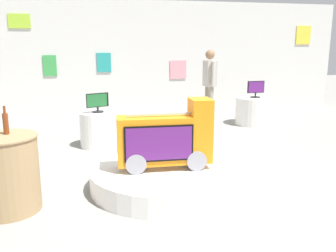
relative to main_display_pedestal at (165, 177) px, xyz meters
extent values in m
plane|color=gray|center=(0.33, 0.30, -0.13)|extent=(30.00, 30.00, 0.00)
cube|color=silver|center=(0.33, 5.23, 1.32)|extent=(11.38, 0.10, 2.90)
cube|color=pink|center=(1.49, 5.16, 1.02)|extent=(0.44, 0.02, 0.48)
cube|color=teal|center=(-0.45, 5.16, 1.22)|extent=(0.35, 0.02, 0.48)
cube|color=#9ECC33|center=(-2.39, 5.16, 2.21)|extent=(0.50, 0.02, 0.34)
cube|color=green|center=(-1.77, 5.16, 1.16)|extent=(0.32, 0.02, 0.50)
cube|color=yellow|center=(5.13, 5.16, 1.93)|extent=(0.44, 0.02, 0.51)
cylinder|color=white|center=(0.00, 0.00, 0.00)|extent=(1.88, 1.88, 0.26)
cylinder|color=gray|center=(-0.37, 0.02, 0.25)|extent=(0.27, 0.41, 0.25)
cylinder|color=gray|center=(0.37, -0.02, 0.25)|extent=(0.27, 0.41, 0.25)
cube|color=orange|center=(0.00, 0.00, 0.50)|extent=(1.19, 0.41, 0.59)
cube|color=orange|center=(0.46, -0.02, 0.90)|extent=(0.28, 0.36, 0.21)
cube|color=black|center=(-0.10, -0.18, 0.50)|extent=(0.84, 0.06, 0.44)
cube|color=#561E6B|center=(-0.10, -0.18, 0.50)|extent=(0.80, 0.06, 0.40)
cube|color=#B2B2B7|center=(0.00, 0.00, 0.83)|extent=(0.94, 0.08, 0.02)
cylinder|color=white|center=(2.82, 3.26, 0.18)|extent=(0.87, 0.87, 0.62)
cylinder|color=black|center=(2.82, 3.26, 0.50)|extent=(0.23, 0.23, 0.02)
cylinder|color=black|center=(2.82, 3.26, 0.55)|extent=(0.04, 0.04, 0.09)
cube|color=black|center=(2.82, 3.26, 0.73)|extent=(0.41, 0.06, 0.27)
cube|color=#561E6B|center=(2.82, 3.24, 0.73)|extent=(0.37, 0.03, 0.24)
cylinder|color=white|center=(-0.74, 2.15, 0.18)|extent=(0.66, 0.66, 0.62)
cylinder|color=black|center=(-0.74, 2.15, 0.50)|extent=(0.20, 0.20, 0.02)
cylinder|color=black|center=(-0.74, 2.15, 0.55)|extent=(0.04, 0.04, 0.08)
cube|color=black|center=(-0.74, 2.15, 0.71)|extent=(0.39, 0.17, 0.25)
cube|color=#1E5B2D|center=(-0.75, 2.13, 0.71)|extent=(0.35, 0.14, 0.22)
cylinder|color=#9E7F56|center=(-1.81, -0.28, 0.29)|extent=(0.69, 0.69, 0.84)
cylinder|color=#9E7F56|center=(-1.81, -0.28, 0.71)|extent=(0.72, 0.72, 0.02)
cylinder|color=brown|center=(-1.78, -0.20, 0.83)|extent=(0.06, 0.06, 0.23)
cylinder|color=brown|center=(-1.78, -0.20, 0.98)|extent=(0.03, 0.03, 0.08)
cylinder|color=gray|center=(1.68, 3.28, 0.33)|extent=(0.12, 0.12, 0.92)
cylinder|color=gray|center=(1.68, 3.08, 0.33)|extent=(0.12, 0.12, 0.92)
cube|color=#B2ADA3|center=(1.68, 3.18, 1.06)|extent=(0.20, 0.38, 0.54)
sphere|color=#8C6647|center=(1.68, 3.18, 1.46)|extent=(0.20, 0.20, 0.20)
cylinder|color=#B2ADA3|center=(1.68, 3.42, 1.08)|extent=(0.08, 0.08, 0.49)
cylinder|color=#B2ADA3|center=(1.68, 2.94, 1.08)|extent=(0.08, 0.08, 0.49)
camera|label=1|loc=(-0.92, -4.29, 1.65)|focal=38.84mm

